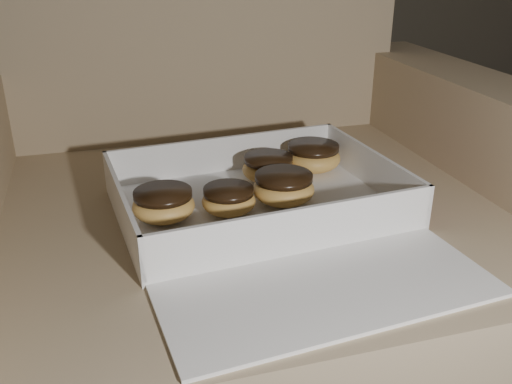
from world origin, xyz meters
The scene contains 10 objects.
armchair centered at (0.24, 0.92, 0.31)m, with size 0.96×0.81×1.00m.
bakery_box centered at (0.25, 0.77, 0.46)m, with size 0.42×0.49×0.07m.
donut_a centered at (0.20, 0.80, 0.48)m, with size 0.08×0.08×0.04m.
donut_b centered at (0.28, 0.81, 0.48)m, with size 0.09×0.09×0.04m.
donut_c centered at (0.28, 0.89, 0.48)m, with size 0.08×0.08×0.04m.
donut_d centered at (0.11, 0.80, 0.48)m, with size 0.09×0.09×0.04m.
donut_e centered at (0.37, 0.92, 0.48)m, with size 0.09×0.09×0.04m.
crumb_a centered at (0.21, 0.75, 0.46)m, with size 0.01×0.01×0.00m, color black.
crumb_b centered at (0.25, 0.77, 0.46)m, with size 0.01×0.01×0.00m, color black.
crumb_c centered at (0.22, 0.72, 0.46)m, with size 0.01×0.01×0.00m, color black.
Camera 1 is at (0.03, 0.10, 0.81)m, focal length 40.00 mm.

